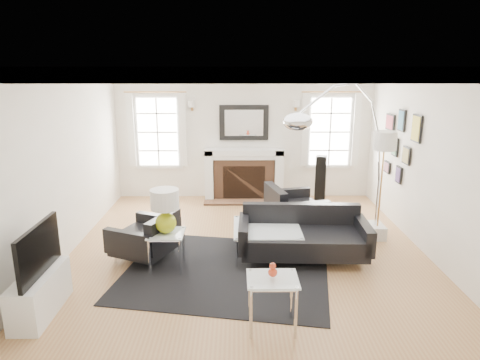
{
  "coord_description": "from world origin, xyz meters",
  "views": [
    {
      "loc": [
        -0.17,
        -6.18,
        2.8
      ],
      "look_at": [
        -0.11,
        0.3,
        1.08
      ],
      "focal_mm": 32.0,
      "sensor_mm": 36.0,
      "label": 1
    }
  ],
  "objects_px": {
    "fireplace": "(244,175)",
    "armchair_right": "(292,210)",
    "arc_floor_lamp": "(343,162)",
    "sofa": "(303,236)",
    "coffee_table": "(267,229)",
    "gourd_lamp": "(165,208)",
    "armchair_left": "(148,238)"
  },
  "relations": [
    {
      "from": "fireplace",
      "to": "armchair_right",
      "type": "xyz_separation_m",
      "value": [
        0.82,
        -1.84,
        -0.17
      ]
    },
    {
      "from": "arc_floor_lamp",
      "to": "armchair_right",
      "type": "bearing_deg",
      "value": 119.67
    },
    {
      "from": "sofa",
      "to": "armchair_right",
      "type": "distance_m",
      "value": 1.15
    },
    {
      "from": "sofa",
      "to": "arc_floor_lamp",
      "type": "height_order",
      "value": "arc_floor_lamp"
    },
    {
      "from": "armchair_right",
      "to": "coffee_table",
      "type": "relative_size",
      "value": 1.15
    },
    {
      "from": "sofa",
      "to": "armchair_right",
      "type": "relative_size",
      "value": 1.68
    },
    {
      "from": "gourd_lamp",
      "to": "sofa",
      "type": "bearing_deg",
      "value": 10.54
    },
    {
      "from": "fireplace",
      "to": "arc_floor_lamp",
      "type": "distance_m",
      "value": 3.32
    },
    {
      "from": "sofa",
      "to": "coffee_table",
      "type": "xyz_separation_m",
      "value": [
        -0.53,
        0.12,
        0.07
      ]
    },
    {
      "from": "gourd_lamp",
      "to": "arc_floor_lamp",
      "type": "distance_m",
      "value": 2.65
    },
    {
      "from": "armchair_right",
      "to": "arc_floor_lamp",
      "type": "distance_m",
      "value": 1.6
    },
    {
      "from": "armchair_left",
      "to": "armchair_right",
      "type": "bearing_deg",
      "value": 27.3
    },
    {
      "from": "fireplace",
      "to": "armchair_right",
      "type": "relative_size",
      "value": 1.47
    },
    {
      "from": "armchair_right",
      "to": "gourd_lamp",
      "type": "relative_size",
      "value": 1.83
    },
    {
      "from": "fireplace",
      "to": "coffee_table",
      "type": "distance_m",
      "value": 2.89
    },
    {
      "from": "fireplace",
      "to": "gourd_lamp",
      "type": "relative_size",
      "value": 2.69
    },
    {
      "from": "armchair_left",
      "to": "armchair_right",
      "type": "height_order",
      "value": "armchair_right"
    },
    {
      "from": "coffee_table",
      "to": "armchair_right",
      "type": "bearing_deg",
      "value": 63.17
    },
    {
      "from": "sofa",
      "to": "gourd_lamp",
      "type": "bearing_deg",
      "value": -169.46
    },
    {
      "from": "sofa",
      "to": "armchair_left",
      "type": "height_order",
      "value": "sofa"
    },
    {
      "from": "armchair_left",
      "to": "gourd_lamp",
      "type": "xyz_separation_m",
      "value": [
        0.34,
        -0.33,
        0.58
      ]
    },
    {
      "from": "sofa",
      "to": "gourd_lamp",
      "type": "height_order",
      "value": "gourd_lamp"
    },
    {
      "from": "coffee_table",
      "to": "arc_floor_lamp",
      "type": "distance_m",
      "value": 1.52
    },
    {
      "from": "armchair_right",
      "to": "gourd_lamp",
      "type": "height_order",
      "value": "gourd_lamp"
    },
    {
      "from": "arc_floor_lamp",
      "to": "coffee_table",
      "type": "bearing_deg",
      "value": -179.79
    },
    {
      "from": "coffee_table",
      "to": "arc_floor_lamp",
      "type": "bearing_deg",
      "value": 0.21
    },
    {
      "from": "coffee_table",
      "to": "gourd_lamp",
      "type": "bearing_deg",
      "value": -161.34
    },
    {
      "from": "gourd_lamp",
      "to": "arc_floor_lamp",
      "type": "relative_size",
      "value": 0.23
    },
    {
      "from": "armchair_left",
      "to": "coffee_table",
      "type": "xyz_separation_m",
      "value": [
        1.79,
        0.16,
        0.08
      ]
    },
    {
      "from": "gourd_lamp",
      "to": "arc_floor_lamp",
      "type": "xyz_separation_m",
      "value": [
        2.55,
        0.49,
        0.54
      ]
    },
    {
      "from": "gourd_lamp",
      "to": "fireplace",
      "type": "bearing_deg",
      "value": 71.09
    },
    {
      "from": "armchair_right",
      "to": "fireplace",
      "type": "bearing_deg",
      "value": 113.9
    }
  ]
}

